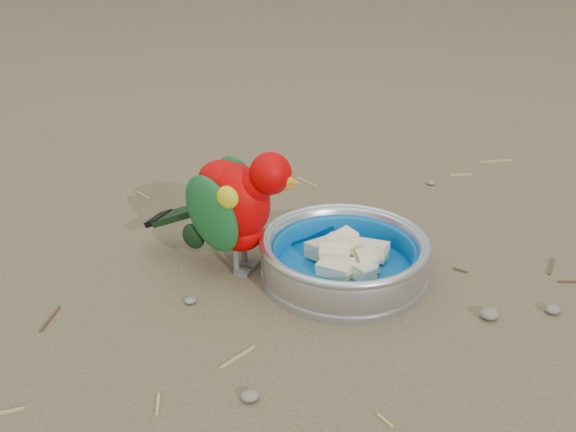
{
  "coord_description": "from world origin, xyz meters",
  "views": [
    {
      "loc": [
        -0.15,
        -0.73,
        0.48
      ],
      "look_at": [
        -0.04,
        0.06,
        0.08
      ],
      "focal_mm": 40.0,
      "sensor_mm": 36.0,
      "label": 1
    }
  ],
  "objects": [
    {
      "name": "ground",
      "position": [
        0.0,
        0.0,
        0.0
      ],
      "size": [
        60.0,
        60.0,
        0.0
      ],
      "primitive_type": "plane",
      "color": "brown"
    },
    {
      "name": "bowl_wall",
      "position": [
        0.04,
        0.02,
        0.04
      ],
      "size": [
        0.23,
        0.23,
        0.04
      ],
      "primitive_type": null,
      "color": "#B2B2BA",
      "rests_on": "food_bowl"
    },
    {
      "name": "food_bowl",
      "position": [
        0.04,
        0.02,
        0.01
      ],
      "size": [
        0.23,
        0.23,
        0.02
      ],
      "primitive_type": "cylinder",
      "color": "#B2B2BA",
      "rests_on": "ground"
    },
    {
      "name": "fruit_wedges",
      "position": [
        0.04,
        0.02,
        0.03
      ],
      "size": [
        0.14,
        0.14,
        0.03
      ],
      "primitive_type": null,
      "color": "beige",
      "rests_on": "food_bowl"
    },
    {
      "name": "lory_parrot",
      "position": [
        -0.11,
        0.07,
        0.09
      ],
      "size": [
        0.24,
        0.21,
        0.18
      ],
      "primitive_type": null,
      "rotation": [
        0.0,
        0.0,
        -2.15
      ],
      "color": "#B90000",
      "rests_on": "ground"
    },
    {
      "name": "ground_debris",
      "position": [
        -0.02,
        0.07,
        0.0
      ],
      "size": [
        0.9,
        0.8,
        0.01
      ],
      "primitive_type": null,
      "color": "tan",
      "rests_on": "ground"
    }
  ]
}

